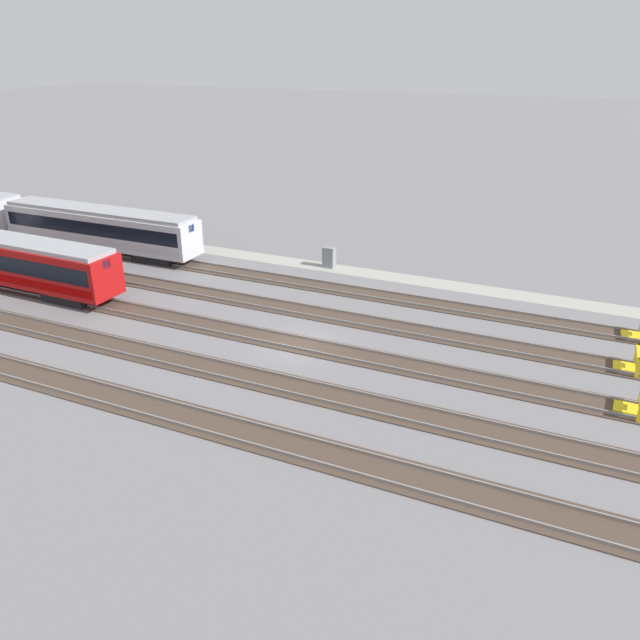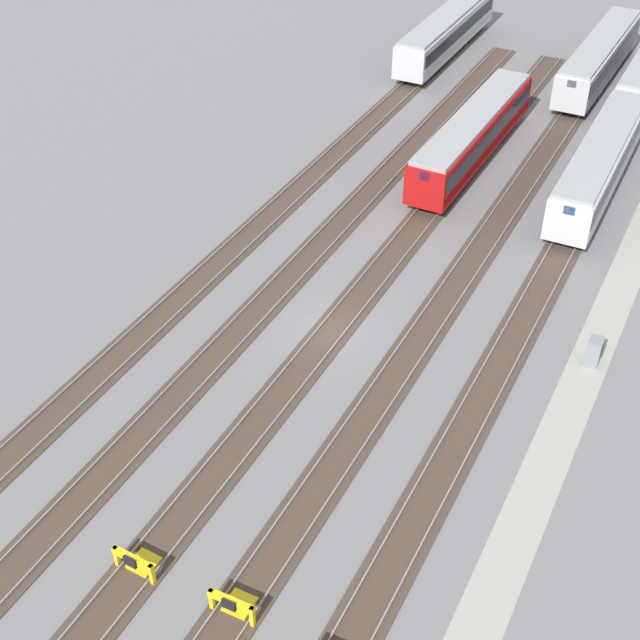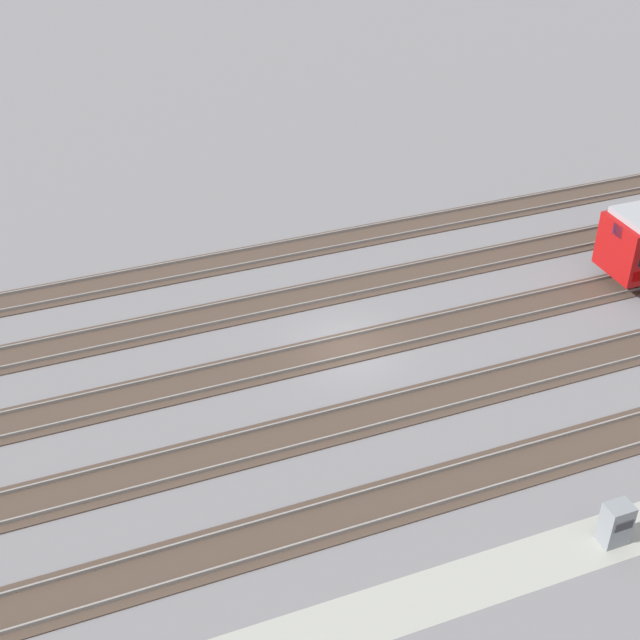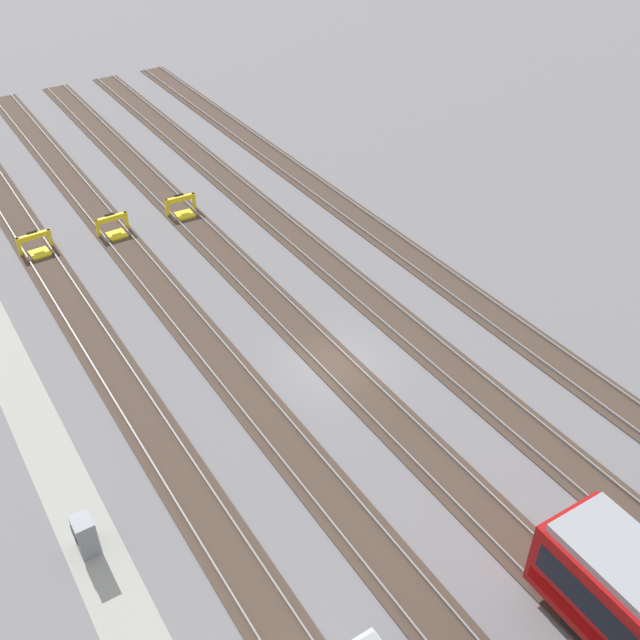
% 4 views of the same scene
% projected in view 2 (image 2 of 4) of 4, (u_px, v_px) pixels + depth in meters
% --- Properties ---
extents(ground_plane, '(400.00, 400.00, 0.00)m').
position_uv_depth(ground_plane, '(331.00, 333.00, 48.63)').
color(ground_plane, slate).
extents(service_walkway, '(54.00, 2.00, 0.01)m').
position_uv_depth(service_walkway, '(570.00, 408.00, 43.88)').
color(service_walkway, '#9E9E93').
rests_on(service_walkway, ground).
extents(rail_track_nearest, '(90.00, 2.23, 0.21)m').
position_uv_depth(rail_track_nearest, '(490.00, 382.00, 45.33)').
color(rail_track_nearest, '#47382D').
rests_on(rail_track_nearest, ground).
extents(rail_track_near_inner, '(90.00, 2.24, 0.21)m').
position_uv_depth(rail_track_near_inner, '(408.00, 356.00, 46.97)').
color(rail_track_near_inner, '#47382D').
rests_on(rail_track_near_inner, ground).
extents(rail_track_middle, '(90.00, 2.24, 0.21)m').
position_uv_depth(rail_track_middle, '(331.00, 332.00, 48.61)').
color(rail_track_middle, '#47382D').
rests_on(rail_track_middle, ground).
extents(rail_track_far_inner, '(90.00, 2.23, 0.21)m').
position_uv_depth(rail_track_far_inner, '(259.00, 310.00, 50.24)').
color(rail_track_far_inner, '#47382D').
rests_on(rail_track_far_inner, ground).
extents(rail_track_farthest, '(90.00, 2.23, 0.21)m').
position_uv_depth(rail_track_farthest, '(192.00, 288.00, 51.88)').
color(rail_track_farthest, '#47382D').
rests_on(rail_track_farthest, ground).
extents(subway_car_front_row_leftmost, '(18.02, 2.97, 3.70)m').
position_uv_depth(subway_car_front_row_leftmost, '(600.00, 163.00, 60.03)').
color(subway_car_front_row_leftmost, silver).
rests_on(subway_car_front_row_leftmost, ground).
extents(subway_car_front_row_centre, '(18.04, 3.11, 3.70)m').
position_uv_depth(subway_car_front_row_centre, '(472.00, 136.00, 63.30)').
color(subway_car_front_row_centre, '#A80F0F').
rests_on(subway_car_front_row_centre, ground).
extents(subway_car_front_row_right_inner, '(18.01, 2.87, 3.70)m').
position_uv_depth(subway_car_front_row_right_inner, '(446.00, 32.00, 79.91)').
color(subway_car_front_row_right_inner, silver).
rests_on(subway_car_front_row_right_inner, ground).
extents(subway_car_front_row_rightmost, '(18.05, 3.17, 3.70)m').
position_uv_depth(subway_car_front_row_rightmost, '(599.00, 58.00, 74.99)').
color(subway_car_front_row_rightmost, silver).
rests_on(subway_car_front_row_rightmost, ground).
extents(bumper_stop_near_inner_track, '(1.36, 2.00, 1.22)m').
position_uv_depth(bumper_stop_near_inner_track, '(235.00, 604.00, 34.39)').
color(bumper_stop_near_inner_track, yellow).
rests_on(bumper_stop_near_inner_track, ground).
extents(bumper_stop_middle_track, '(1.38, 2.01, 1.22)m').
position_uv_depth(bumper_stop_middle_track, '(138.00, 562.00, 35.95)').
color(bumper_stop_middle_track, yellow).
rests_on(bumper_stop_middle_track, ground).
extents(electrical_cabinet, '(0.90, 0.73, 1.60)m').
position_uv_depth(electrical_cabinet, '(594.00, 352.00, 46.09)').
color(electrical_cabinet, gray).
rests_on(electrical_cabinet, ground).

